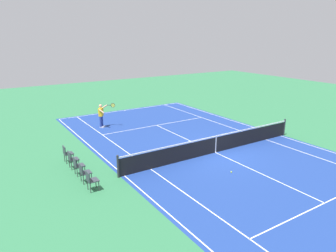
# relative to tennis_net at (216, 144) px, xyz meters

# --- Properties ---
(ground_plane) EXTENTS (60.00, 60.00, 0.00)m
(ground_plane) POSITION_rel_tennis_net_xyz_m (0.00, 0.00, -0.49)
(ground_plane) COLOR #2D7247
(court_slab) EXTENTS (24.20, 11.40, 0.00)m
(court_slab) POSITION_rel_tennis_net_xyz_m (0.00, 0.00, -0.49)
(court_slab) COLOR navy
(court_slab) RESTS_ON ground_plane
(court_line_markings) EXTENTS (23.85, 11.05, 0.01)m
(court_line_markings) POSITION_rel_tennis_net_xyz_m (0.00, 0.00, -0.49)
(court_line_markings) COLOR white
(court_line_markings) RESTS_ON ground_plane
(tennis_net) EXTENTS (0.10, 11.70, 1.08)m
(tennis_net) POSITION_rel_tennis_net_xyz_m (0.00, 0.00, 0.00)
(tennis_net) COLOR #2D2D33
(tennis_net) RESTS_ON ground_plane
(tennis_player_near) EXTENTS (0.75, 1.15, 1.70)m
(tennis_player_near) POSITION_rel_tennis_net_xyz_m (8.04, 3.47, 0.44)
(tennis_player_near) COLOR navy
(tennis_player_near) RESTS_ON ground_plane
(tennis_ball) EXTENTS (0.07, 0.07, 0.07)m
(tennis_ball) POSITION_rel_tennis_net_xyz_m (-2.41, 1.10, -0.46)
(tennis_ball) COLOR #CCE01E
(tennis_ball) RESTS_ON ground_plane
(spectator_chair_0) EXTENTS (0.44, 0.44, 0.88)m
(spectator_chair_0) POSITION_rel_tennis_net_xyz_m (-0.57, 7.26, 0.03)
(spectator_chair_0) COLOR #38383D
(spectator_chair_0) RESTS_ON ground_plane
(spectator_chair_1) EXTENTS (0.44, 0.44, 0.88)m
(spectator_chair_1) POSITION_rel_tennis_net_xyz_m (0.33, 7.26, 0.03)
(spectator_chair_1) COLOR #38383D
(spectator_chair_1) RESTS_ON ground_plane
(spectator_chair_2) EXTENTS (0.44, 0.44, 0.88)m
(spectator_chair_2) POSITION_rel_tennis_net_xyz_m (1.23, 7.26, 0.03)
(spectator_chair_2) COLOR #38383D
(spectator_chair_2) RESTS_ON ground_plane
(spectator_chair_3) EXTENTS (0.44, 0.44, 0.88)m
(spectator_chair_3) POSITION_rel_tennis_net_xyz_m (2.13, 7.26, 0.03)
(spectator_chair_3) COLOR #38383D
(spectator_chair_3) RESTS_ON ground_plane
(spectator_chair_4) EXTENTS (0.44, 0.44, 0.88)m
(spectator_chair_4) POSITION_rel_tennis_net_xyz_m (3.03, 7.26, 0.03)
(spectator_chair_4) COLOR #38383D
(spectator_chair_4) RESTS_ON ground_plane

